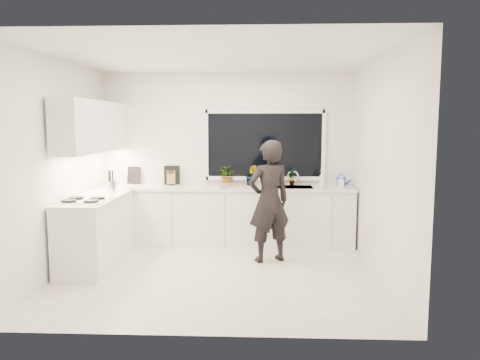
{
  "coord_description": "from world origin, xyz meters",
  "views": [
    {
      "loc": [
        0.53,
        -5.72,
        1.89
      ],
      "look_at": [
        0.27,
        0.4,
        1.15
      ],
      "focal_mm": 35.0,
      "sensor_mm": 36.0,
      "label": 1
    }
  ],
  "objects": [
    {
      "name": "base_cabinets_left",
      "position": [
        -1.67,
        0.35,
        0.44
      ],
      "size": [
        0.58,
        1.6,
        0.88
      ],
      "primitive_type": "cube",
      "color": "white",
      "rests_on": "floor"
    },
    {
      "name": "pizza",
      "position": [
        0.06,
        1.42,
        0.95
      ],
      "size": [
        0.46,
        0.4,
        0.01
      ],
      "primitive_type": "cube",
      "rotation": [
        0.0,
        0.0,
        0.42
      ],
      "color": "red",
      "rests_on": "pizza_tray"
    },
    {
      "name": "upper_cabinets",
      "position": [
        -1.79,
        0.7,
        1.85
      ],
      "size": [
        0.34,
        2.1,
        0.7
      ],
      "primitive_type": "cube",
      "color": "white",
      "rests_on": "wall_left"
    },
    {
      "name": "wall_left",
      "position": [
        -2.01,
        0.0,
        1.35
      ],
      "size": [
        0.02,
        3.5,
        2.7
      ],
      "primitive_type": "cube",
      "color": "white",
      "rests_on": "ground"
    },
    {
      "name": "sink",
      "position": [
        1.05,
        1.45,
        0.87
      ],
      "size": [
        0.58,
        0.42,
        0.14
      ],
      "primitive_type": "cube",
      "color": "silver",
      "rests_on": "countertop_back"
    },
    {
      "name": "utensil_crock",
      "position": [
        -1.59,
        0.8,
        1.0
      ],
      "size": [
        0.17,
        0.17,
        0.16
      ],
      "primitive_type": "cylinder",
      "rotation": [
        0.0,
        0.0,
        0.35
      ],
      "color": "#B3B3B8",
      "rests_on": "countertop_left"
    },
    {
      "name": "base_cabinets_back",
      "position": [
        0.0,
        1.45,
        0.44
      ],
      "size": [
        3.92,
        0.58,
        0.88
      ],
      "primitive_type": "cube",
      "color": "white",
      "rests_on": "floor"
    },
    {
      "name": "stovetop",
      "position": [
        -1.69,
        -0.0,
        0.94
      ],
      "size": [
        0.56,
        0.48,
        0.03
      ],
      "primitive_type": "cube",
      "color": "black",
      "rests_on": "countertop_left"
    },
    {
      "name": "person",
      "position": [
        0.65,
        0.59,
        0.84
      ],
      "size": [
        0.72,
        0.62,
        1.67
      ],
      "primitive_type": "imported",
      "rotation": [
        0.0,
        0.0,
        3.57
      ],
      "color": "black",
      "rests_on": "floor"
    },
    {
      "name": "soap_bottles",
      "position": [
        1.57,
        1.3,
        1.04
      ],
      "size": [
        0.41,
        0.15,
        0.27
      ],
      "color": "#D8BF66",
      "rests_on": "countertop_back"
    },
    {
      "name": "picture_frame_small",
      "position": [
        -0.89,
        1.69,
        1.07
      ],
      "size": [
        0.25,
        0.07,
        0.3
      ],
      "primitive_type": "cube",
      "rotation": [
        0.0,
        0.0,
        0.21
      ],
      "color": "black",
      "rests_on": "countertop_back"
    },
    {
      "name": "countertop_back",
      "position": [
        0.0,
        1.44,
        0.9
      ],
      "size": [
        3.94,
        0.62,
        0.04
      ],
      "primitive_type": "cube",
      "color": "silver",
      "rests_on": "base_cabinets_back"
    },
    {
      "name": "ceiling",
      "position": [
        0.0,
        0.0,
        2.71
      ],
      "size": [
        4.0,
        3.5,
        0.02
      ],
      "primitive_type": "cube",
      "color": "white",
      "rests_on": "wall_back"
    },
    {
      "name": "picture_frame_large",
      "position": [
        -1.51,
        1.69,
        1.06
      ],
      "size": [
        0.22,
        0.08,
        0.28
      ],
      "primitive_type": "cube",
      "rotation": [
        0.0,
        0.0,
        -0.27
      ],
      "color": "black",
      "rests_on": "countertop_back"
    },
    {
      "name": "faucet",
      "position": [
        1.05,
        1.65,
        1.03
      ],
      "size": [
        0.03,
        0.03,
        0.22
      ],
      "primitive_type": "cylinder",
      "color": "silver",
      "rests_on": "countertop_back"
    },
    {
      "name": "watering_can",
      "position": [
        1.8,
        1.61,
        0.98
      ],
      "size": [
        0.19,
        0.19,
        0.13
      ],
      "primitive_type": "cylinder",
      "rotation": [
        0.0,
        0.0,
        -0.43
      ],
      "color": "#1332B3",
      "rests_on": "countertop_back"
    },
    {
      "name": "knife_block",
      "position": [
        -0.88,
        1.59,
        1.03
      ],
      "size": [
        0.14,
        0.12,
        0.22
      ],
      "primitive_type": "cube",
      "rotation": [
        0.0,
        0.0,
        0.16
      ],
      "color": "olive",
      "rests_on": "countertop_back"
    },
    {
      "name": "floor",
      "position": [
        0.0,
        0.0,
        -0.01
      ],
      "size": [
        4.0,
        3.5,
        0.02
      ],
      "primitive_type": "cube",
      "color": "beige",
      "rests_on": "ground"
    },
    {
      "name": "herb_plants",
      "position": [
        0.38,
        1.61,
        1.08
      ],
      "size": [
        1.3,
        0.33,
        0.34
      ],
      "color": "#26662D",
      "rests_on": "countertop_back"
    },
    {
      "name": "paper_towel_roll",
      "position": [
        -1.82,
        1.55,
        1.05
      ],
      "size": [
        0.13,
        0.13,
        0.26
      ],
      "primitive_type": "cylinder",
      "rotation": [
        0.0,
        0.0,
        -0.18
      ],
      "color": "white",
      "rests_on": "countertop_back"
    },
    {
      "name": "countertop_left",
      "position": [
        -1.67,
        0.35,
        0.9
      ],
      "size": [
        0.62,
        1.6,
        0.04
      ],
      "primitive_type": "cube",
      "color": "silver",
      "rests_on": "base_cabinets_left"
    },
    {
      "name": "pizza_tray",
      "position": [
        0.06,
        1.42,
        0.94
      ],
      "size": [
        0.5,
        0.45,
        0.03
      ],
      "primitive_type": "cube",
      "rotation": [
        0.0,
        0.0,
        0.42
      ],
      "color": "#B5B5B9",
      "rests_on": "countertop_back"
    },
    {
      "name": "wall_right",
      "position": [
        2.01,
        0.0,
        1.35
      ],
      "size": [
        0.02,
        3.5,
        2.7
      ],
      "primitive_type": "cube",
      "color": "white",
      "rests_on": "ground"
    },
    {
      "name": "window",
      "position": [
        0.6,
        1.73,
        1.55
      ],
      "size": [
        1.8,
        0.02,
        1.0
      ],
      "primitive_type": "cube",
      "color": "black",
      "rests_on": "wall_back"
    },
    {
      "name": "wall_back",
      "position": [
        0.0,
        1.76,
        1.35
      ],
      "size": [
        4.0,
        0.02,
        2.7
      ],
      "primitive_type": "cube",
      "color": "white",
      "rests_on": "ground"
    }
  ]
}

